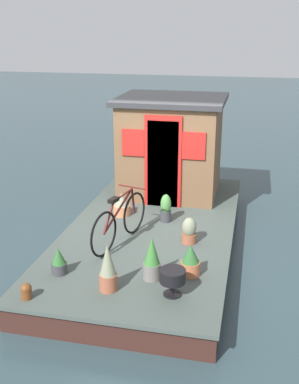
# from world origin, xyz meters

# --- Properties ---
(ground_plane) EXTENTS (60.00, 60.00, 0.00)m
(ground_plane) POSITION_xyz_m (0.00, 0.00, 0.00)
(ground_plane) COLOR #2D4247
(houseboat_deck) EXTENTS (5.90, 2.88, 0.43)m
(houseboat_deck) POSITION_xyz_m (0.00, 0.00, 0.22)
(houseboat_deck) COLOR #424C47
(houseboat_deck) RESTS_ON ground_plane
(houseboat_cabin) EXTENTS (1.92, 2.15, 2.02)m
(houseboat_cabin) POSITION_xyz_m (1.84, 0.00, 1.45)
(houseboat_cabin) COLOR brown
(houseboat_cabin) RESTS_ON houseboat_deck
(bicycle) EXTENTS (1.64, 0.58, 0.86)m
(bicycle) POSITION_xyz_m (-0.83, 0.35, 0.83)
(bicycle) COLOR black
(bicycle) RESTS_ON houseboat_deck
(potted_plant_mint) EXTENTS (0.32, 0.32, 0.44)m
(potted_plant_mint) POSITION_xyz_m (0.34, 0.65, 0.64)
(potted_plant_mint) COLOR #C6754C
(potted_plant_mint) RESTS_ON houseboat_deck
(potted_plant_succulent) EXTENTS (0.20, 0.20, 0.52)m
(potted_plant_succulent) POSITION_xyz_m (0.23, -0.21, 0.68)
(potted_plant_succulent) COLOR #38383D
(potted_plant_succulent) RESTS_ON houseboat_deck
(potted_plant_ivy) EXTENTS (0.24, 0.24, 0.44)m
(potted_plant_ivy) POSITION_xyz_m (-0.56, -0.75, 0.64)
(potted_plant_ivy) COLOR #935138
(potted_plant_ivy) RESTS_ON houseboat_deck
(potted_plant_rosemary) EXTENTS (0.28, 0.28, 0.47)m
(potted_plant_rosemary) POSITION_xyz_m (-1.60, -0.91, 0.65)
(potted_plant_rosemary) COLOR #B2603D
(potted_plant_rosemary) RESTS_ON houseboat_deck
(potted_plant_basil) EXTENTS (0.25, 0.25, 0.68)m
(potted_plant_basil) POSITION_xyz_m (-2.25, 0.11, 0.76)
(potted_plant_basil) COLOR #935138
(potted_plant_basil) RESTS_ON houseboat_deck
(potted_plant_lavender) EXTENTS (0.23, 0.23, 0.40)m
(potted_plant_lavender) POSITION_xyz_m (-1.98, 0.93, 0.62)
(potted_plant_lavender) COLOR #38383D
(potted_plant_lavender) RESTS_ON houseboat_deck
(potted_plant_thyme) EXTENTS (0.25, 0.25, 0.65)m
(potted_plant_thyme) POSITION_xyz_m (-1.83, -0.40, 0.74)
(potted_plant_thyme) COLOR slate
(potted_plant_thyme) RESTS_ON houseboat_deck
(charcoal_grill) EXTENTS (0.35, 0.35, 0.37)m
(charcoal_grill) POSITION_xyz_m (-2.19, -0.76, 0.70)
(charcoal_grill) COLOR black
(charcoal_grill) RESTS_ON houseboat_deck
(mooring_bollard) EXTENTS (0.15, 0.15, 0.22)m
(mooring_bollard) POSITION_xyz_m (-2.69, 1.09, 0.54)
(mooring_bollard) COLOR brown
(mooring_bollard) RESTS_ON houseboat_deck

